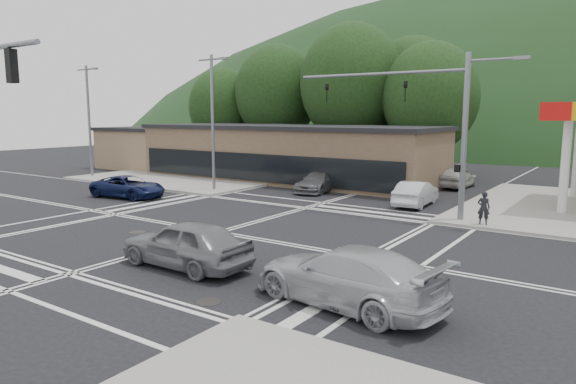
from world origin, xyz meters
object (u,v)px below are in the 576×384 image
Objects in this scene: pedestrian at (484,208)px; car_queue_b at (458,177)px; car_northbound at (319,182)px; car_grey_center at (186,243)px; car_silver_east at (347,276)px; car_blue_west at (128,187)px; car_queue_a at (416,193)px.

car_queue_b is at bearing -82.65° from pedestrian.
car_northbound is (-7.14, -7.16, -0.08)m from car_queue_b.
car_northbound is (-5.12, 17.27, -0.16)m from car_grey_center.
car_grey_center is 18.01m from car_northbound.
car_silver_east is (6.13, 0.02, -0.02)m from car_grey_center.
car_northbound is (8.60, 8.77, -0.01)m from car_blue_west.
car_queue_b is at bearing 39.09° from car_northbound.
car_silver_east is at bearing 90.89° from car_grey_center.
car_northbound is at bearing -138.69° from car_silver_east.
car_silver_east reaches higher than car_northbound.
car_silver_east reaches higher than car_queue_a.
car_queue_b is 0.96× the size of car_northbound.
car_northbound is at bearing -51.56° from car_blue_west.
pedestrian is at bearing -174.82° from car_silver_east.
car_grey_center is 0.88× the size of car_silver_east.
car_grey_center is at bearing 78.32° from car_queue_a.
car_northbound is at bearing -37.12° from pedestrian.
car_queue_b reaches higher than car_blue_west.
car_blue_west is at bearing -3.70° from pedestrian.
car_silver_east is 1.26× the size of car_queue_b.
pedestrian is (11.89, -5.12, 0.24)m from car_northbound.
car_grey_center is 13.90m from pedestrian.
pedestrian reaches higher than car_blue_west.
car_queue_a reaches higher than car_blue_west.
car_northbound is (-7.30, 1.44, -0.03)m from car_queue_a.
car_grey_center is 6.13m from car_silver_east.
car_queue_b is at bearing -162.24° from car_silver_east.
car_grey_center is at bearing 86.17° from car_queue_b.
car_silver_east is 12.14m from pedestrian.
car_northbound is 3.03× the size of pedestrian.
car_queue_b is (2.01, 24.43, -0.08)m from car_grey_center.
car_queue_a is 5.89m from pedestrian.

